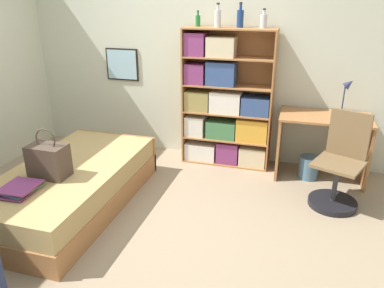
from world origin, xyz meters
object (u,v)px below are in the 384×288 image
object	(u,v)px
desk_chair	(338,176)
handbag	(49,160)
bottle_brown	(218,18)
bottle_blue	(264,21)
bottle_clear	(240,18)
desk_lamp	(347,90)
bottle_green	(198,20)
desk	(323,137)
waste_bin	(309,167)
book_stack_on_bed	(20,188)
bookcase	(224,107)
bed	(72,186)

from	to	relation	value
desk_chair	handbag	bearing A→B (deg)	-158.84
bottle_brown	bottle_blue	bearing A→B (deg)	6.11
bottle_clear	desk_lamp	world-z (taller)	bottle_clear
bottle_brown	bottle_green	bearing A→B (deg)	166.96
bottle_clear	bottle_green	bearing A→B (deg)	178.63
desk	waste_bin	xyz separation A→B (m)	(-0.12, -0.06, -0.38)
desk_chair	desk_lamp	bearing A→B (deg)	86.64
book_stack_on_bed	bottle_clear	world-z (taller)	bottle_clear
bookcase	waste_bin	world-z (taller)	bookcase
handbag	bottle_green	xyz separation A→B (m)	(0.95, 1.78, 1.16)
desk	desk_lamp	xyz separation A→B (m)	(0.19, 0.10, 0.54)
bottle_clear	bottle_blue	bearing A→B (deg)	1.94
desk_lamp	desk_chair	distance (m)	1.02
handbag	bookcase	bearing A→B (deg)	53.19
bed	bottle_brown	world-z (taller)	bottle_brown
waste_bin	desk_chair	bearing A→B (deg)	-63.40
bottle_brown	desk_lamp	xyz separation A→B (m)	(1.50, 0.00, -0.74)
bed	book_stack_on_bed	distance (m)	0.64
handbag	book_stack_on_bed	distance (m)	0.37
bookcase	waste_bin	size ratio (longest dim) A/B	6.29
desk_lamp	desk_chair	bearing A→B (deg)	-93.36
desk	desk_chair	world-z (taller)	desk_chair
bottle_clear	bottle_blue	world-z (taller)	bottle_clear
bed	book_stack_on_bed	xyz separation A→B (m)	(-0.11, -0.58, 0.26)
bed	handbag	world-z (taller)	handbag
bottle_clear	desk_chair	world-z (taller)	bottle_clear
book_stack_on_bed	bottle_blue	xyz separation A→B (m)	(1.78, 2.12, 1.30)
bottle_brown	bottle_clear	xyz separation A→B (m)	(0.25, 0.05, 0.00)
bookcase	bottle_clear	bearing A→B (deg)	10.92
bed	book_stack_on_bed	bearing A→B (deg)	-100.49
bottle_brown	desk_lamp	distance (m)	1.67
bookcase	desk	xyz separation A→B (m)	(1.20, -0.12, -0.23)
bottle_clear	desk_chair	xyz separation A→B (m)	(1.20, -0.74, -1.48)
bookcase	desk_chair	size ratio (longest dim) A/B	1.74
bottle_green	waste_bin	xyz separation A→B (m)	(1.44, -0.22, -1.63)
handbag	bottle_green	size ratio (longest dim) A/B	2.67
desk	desk_chair	bearing A→B (deg)	-75.63
bookcase	waste_bin	xyz separation A→B (m)	(1.09, -0.17, -0.61)
bed	book_stack_on_bed	world-z (taller)	book_stack_on_bed
bookcase	bottle_blue	bearing A→B (deg)	5.25
bed	waste_bin	distance (m)	2.70
desk	waste_bin	distance (m)	0.40
bed	desk_chair	xyz separation A→B (m)	(2.62, 0.79, 0.10)
desk_lamp	desk	bearing A→B (deg)	-152.17
bed	bottle_brown	size ratio (longest dim) A/B	7.59
bottle_blue	desk	distance (m)	1.49
bookcase	desk_chair	distance (m)	1.59
bed	book_stack_on_bed	size ratio (longest dim) A/B	5.53
bed	waste_bin	xyz separation A→B (m)	(2.35, 1.32, -0.08)
bottle_blue	desk_lamp	xyz separation A→B (m)	(0.98, -0.05, -0.72)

